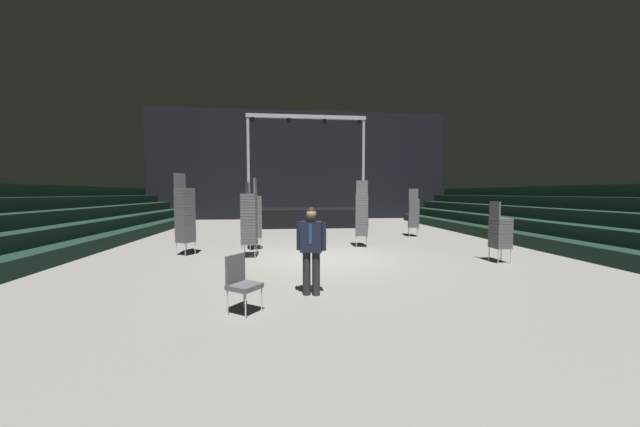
{
  "coord_description": "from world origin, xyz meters",
  "views": [
    {
      "loc": [
        -1.23,
        -9.52,
        1.95
      ],
      "look_at": [
        -0.29,
        -0.9,
        1.4
      ],
      "focal_mm": 18.34,
      "sensor_mm": 36.0,
      "label": 1
    }
  ],
  "objects_px": {
    "chair_stack_mid_left": "(362,214)",
    "chair_stack_mid_right": "(414,213)",
    "chair_stack_front_right": "(185,214)",
    "loose_chair_near_man": "(241,280)",
    "stage_riser": "(306,215)",
    "chair_stack_front_left": "(253,216)",
    "chair_stack_rear_left": "(500,232)",
    "man_with_tie": "(311,246)",
    "chair_stack_mid_centre": "(249,218)"
  },
  "relations": [
    {
      "from": "chair_stack_mid_left",
      "to": "loose_chair_near_man",
      "type": "relative_size",
      "value": 2.53
    },
    {
      "from": "man_with_tie",
      "to": "chair_stack_mid_left",
      "type": "bearing_deg",
      "value": -100.79
    },
    {
      "from": "chair_stack_front_right",
      "to": "chair_stack_mid_left",
      "type": "relative_size",
      "value": 1.07
    },
    {
      "from": "chair_stack_mid_centre",
      "to": "chair_stack_mid_left",
      "type": "bearing_deg",
      "value": -64.34
    },
    {
      "from": "stage_riser",
      "to": "chair_stack_mid_centre",
      "type": "relative_size",
      "value": 2.83
    },
    {
      "from": "chair_stack_front_right",
      "to": "loose_chair_near_man",
      "type": "relative_size",
      "value": 2.71
    },
    {
      "from": "loose_chair_near_man",
      "to": "chair_stack_front_right",
      "type": "bearing_deg",
      "value": -119.48
    },
    {
      "from": "chair_stack_rear_left",
      "to": "loose_chair_near_man",
      "type": "bearing_deg",
      "value": -66.99
    },
    {
      "from": "stage_riser",
      "to": "chair_stack_front_right",
      "type": "bearing_deg",
      "value": -116.78
    },
    {
      "from": "stage_riser",
      "to": "chair_stack_front_right",
      "type": "xyz_separation_m",
      "value": [
        -4.33,
        -8.57,
        0.66
      ]
    },
    {
      "from": "chair_stack_front_left",
      "to": "chair_stack_mid_left",
      "type": "relative_size",
      "value": 0.96
    },
    {
      "from": "chair_stack_front_left",
      "to": "chair_stack_rear_left",
      "type": "distance_m",
      "value": 7.63
    },
    {
      "from": "stage_riser",
      "to": "chair_stack_front_left",
      "type": "distance_m",
      "value": 8.13
    },
    {
      "from": "chair_stack_front_left",
      "to": "chair_stack_rear_left",
      "type": "height_order",
      "value": "chair_stack_front_left"
    },
    {
      "from": "chair_stack_mid_centre",
      "to": "loose_chair_near_man",
      "type": "distance_m",
      "value": 4.69
    },
    {
      "from": "chair_stack_mid_right",
      "to": "chair_stack_rear_left",
      "type": "relative_size",
      "value": 1.25
    },
    {
      "from": "man_with_tie",
      "to": "stage_riser",
      "type": "bearing_deg",
      "value": -81.26
    },
    {
      "from": "chair_stack_mid_right",
      "to": "chair_stack_rear_left",
      "type": "distance_m",
      "value": 5.55
    },
    {
      "from": "stage_riser",
      "to": "chair_stack_mid_right",
      "type": "distance_m",
      "value": 6.84
    },
    {
      "from": "chair_stack_front_left",
      "to": "loose_chair_near_man",
      "type": "xyz_separation_m",
      "value": [
        0.36,
        -6.04,
        -0.62
      ]
    },
    {
      "from": "man_with_tie",
      "to": "chair_stack_rear_left",
      "type": "xyz_separation_m",
      "value": [
        5.5,
        2.38,
        -0.09
      ]
    },
    {
      "from": "chair_stack_front_right",
      "to": "loose_chair_near_man",
      "type": "distance_m",
      "value": 5.81
    },
    {
      "from": "chair_stack_mid_centre",
      "to": "stage_riser",
      "type": "bearing_deg",
      "value": -10.64
    },
    {
      "from": "stage_riser",
      "to": "loose_chair_near_man",
      "type": "relative_size",
      "value": 7.16
    },
    {
      "from": "chair_stack_rear_left",
      "to": "loose_chair_near_man",
      "type": "relative_size",
      "value": 1.81
    },
    {
      "from": "chair_stack_rear_left",
      "to": "chair_stack_front_right",
      "type": "bearing_deg",
      "value": -105.14
    },
    {
      "from": "stage_riser",
      "to": "loose_chair_near_man",
      "type": "xyz_separation_m",
      "value": [
        -1.94,
        -13.82,
        -0.09
      ]
    },
    {
      "from": "chair_stack_mid_right",
      "to": "chair_stack_mid_centre",
      "type": "bearing_deg",
      "value": 46.99
    },
    {
      "from": "stage_riser",
      "to": "man_with_tie",
      "type": "bearing_deg",
      "value": -93.21
    },
    {
      "from": "stage_riser",
      "to": "chair_stack_mid_right",
      "type": "relative_size",
      "value": 3.17
    },
    {
      "from": "man_with_tie",
      "to": "chair_stack_mid_left",
      "type": "relative_size",
      "value": 0.7
    },
    {
      "from": "man_with_tie",
      "to": "chair_stack_front_left",
      "type": "bearing_deg",
      "value": -61.49
    },
    {
      "from": "man_with_tie",
      "to": "chair_stack_front_left",
      "type": "xyz_separation_m",
      "value": [
        -1.56,
        5.25,
        0.2
      ]
    },
    {
      "from": "chair_stack_front_right",
      "to": "chair_stack_mid_centre",
      "type": "bearing_deg",
      "value": 106.18
    },
    {
      "from": "chair_stack_mid_left",
      "to": "stage_riser",
      "type": "bearing_deg",
      "value": 113.09
    },
    {
      "from": "chair_stack_mid_right",
      "to": "loose_chair_near_man",
      "type": "height_order",
      "value": "chair_stack_mid_right"
    },
    {
      "from": "man_with_tie",
      "to": "chair_stack_mid_centre",
      "type": "xyz_separation_m",
      "value": [
        -1.55,
        3.84,
        0.25
      ]
    },
    {
      "from": "stage_riser",
      "to": "chair_stack_mid_left",
      "type": "height_order",
      "value": "stage_riser"
    },
    {
      "from": "chair_stack_mid_centre",
      "to": "chair_stack_mid_right",
      "type": "bearing_deg",
      "value": -55.73
    },
    {
      "from": "stage_riser",
      "to": "chair_stack_mid_left",
      "type": "distance_m",
      "value": 7.8
    },
    {
      "from": "chair_stack_mid_left",
      "to": "chair_stack_mid_right",
      "type": "relative_size",
      "value": 1.12
    },
    {
      "from": "chair_stack_front_right",
      "to": "loose_chair_near_man",
      "type": "xyz_separation_m",
      "value": [
        2.39,
        -5.25,
        -0.75
      ]
    },
    {
      "from": "chair_stack_mid_left",
      "to": "chair_stack_rear_left",
      "type": "height_order",
      "value": "chair_stack_mid_left"
    },
    {
      "from": "stage_riser",
      "to": "chair_stack_mid_left",
      "type": "bearing_deg",
      "value": -78.6
    },
    {
      "from": "stage_riser",
      "to": "chair_stack_rear_left",
      "type": "bearing_deg",
      "value": -65.89
    },
    {
      "from": "man_with_tie",
      "to": "chair_stack_mid_centre",
      "type": "distance_m",
      "value": 4.15
    },
    {
      "from": "chair_stack_mid_left",
      "to": "chair_stack_front_left",
      "type": "bearing_deg",
      "value": -165.93
    },
    {
      "from": "chair_stack_mid_right",
      "to": "chair_stack_front_left",
      "type": "bearing_deg",
      "value": 37.42
    },
    {
      "from": "stage_riser",
      "to": "chair_stack_mid_right",
      "type": "bearing_deg",
      "value": -48.59
    },
    {
      "from": "chair_stack_mid_left",
      "to": "chair_stack_front_right",
      "type": "bearing_deg",
      "value": -159.1
    }
  ]
}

